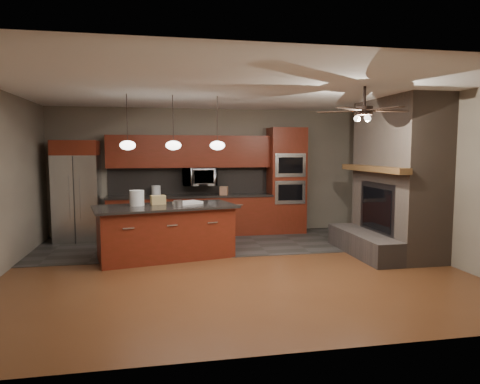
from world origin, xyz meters
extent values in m
plane|color=#58321A|center=(0.00, 0.00, 0.00)|extent=(7.00, 7.00, 0.00)
cube|color=white|center=(0.00, 0.00, 2.80)|extent=(7.00, 6.00, 0.02)
cube|color=gray|center=(0.00, 3.00, 1.40)|extent=(7.00, 0.02, 2.80)
cube|color=gray|center=(3.50, 0.00, 1.40)|extent=(0.02, 6.00, 2.80)
cube|color=#33302E|center=(0.00, 1.80, 0.01)|extent=(7.00, 2.40, 0.01)
cube|color=brown|center=(3.10, 0.40, 1.40)|extent=(0.80, 2.00, 2.80)
cube|color=#4F4541|center=(2.45, 0.40, 0.20)|extent=(0.50, 2.00, 0.40)
cube|color=#2D2D30|center=(2.72, 0.40, 0.83)|extent=(0.05, 1.20, 0.95)
cube|color=black|center=(2.70, 0.40, 0.83)|extent=(0.02, 1.00, 0.75)
cube|color=brown|center=(2.60, 0.40, 1.55)|extent=(0.22, 2.10, 0.10)
cube|color=maroon|center=(-0.48, 2.70, 0.43)|extent=(3.55, 0.60, 0.86)
cube|color=black|center=(-0.48, 2.70, 0.88)|extent=(3.59, 0.64, 0.04)
cube|color=black|center=(-0.48, 2.98, 1.20)|extent=(3.55, 0.03, 0.60)
cube|color=maroon|center=(-0.48, 2.83, 1.85)|extent=(3.55, 0.35, 0.70)
cube|color=maroon|center=(1.70, 2.70, 1.19)|extent=(0.80, 0.60, 2.38)
cube|color=silver|center=(1.70, 2.40, 0.95)|extent=(0.70, 0.03, 0.52)
cube|color=black|center=(1.70, 2.38, 0.95)|extent=(0.55, 0.02, 0.35)
cube|color=silver|center=(1.70, 2.40, 1.55)|extent=(0.70, 0.03, 0.52)
cube|color=black|center=(1.70, 2.38, 1.55)|extent=(0.55, 0.02, 0.35)
imported|color=silver|center=(-0.27, 2.75, 1.30)|extent=(0.73, 0.41, 0.50)
cube|color=silver|center=(-2.82, 2.62, 0.89)|extent=(0.89, 0.72, 1.78)
cube|color=#2D2D30|center=(-2.82, 2.26, 0.89)|extent=(0.02, 0.02, 1.76)
cube|color=silver|center=(-2.92, 2.25, 0.94)|extent=(0.03, 0.03, 0.89)
cube|color=silver|center=(-2.72, 2.25, 0.94)|extent=(0.03, 0.03, 0.89)
cube|color=maroon|center=(-2.82, 2.62, 1.93)|extent=(0.89, 0.72, 0.30)
cube|color=maroon|center=(-1.05, 0.84, 0.44)|extent=(2.39, 1.38, 0.88)
cube|color=black|center=(-1.05, 0.84, 0.90)|extent=(2.57, 1.56, 0.04)
cylinder|color=silver|center=(-1.53, 0.92, 1.05)|extent=(0.26, 0.26, 0.27)
cylinder|color=#A7A7AC|center=(-0.83, 0.70, 0.97)|extent=(0.22, 0.22, 0.10)
cube|color=silver|center=(-0.65, 1.01, 0.94)|extent=(0.55, 0.50, 0.05)
cube|color=#A58A55|center=(-1.17, 1.05, 1.00)|extent=(0.28, 0.23, 0.16)
cylinder|color=silver|center=(-1.22, 2.70, 1.01)|extent=(0.23, 0.23, 0.22)
cube|color=#A57255|center=(0.25, 2.65, 0.99)|extent=(0.20, 0.18, 0.18)
cylinder|color=black|center=(-1.65, 0.70, 2.41)|extent=(0.01, 0.01, 0.78)
ellipsoid|color=white|center=(-1.65, 0.70, 1.96)|extent=(0.26, 0.26, 0.16)
cylinder|color=black|center=(-0.90, 0.70, 2.41)|extent=(0.01, 0.01, 0.78)
ellipsoid|color=white|center=(-0.90, 0.70, 1.96)|extent=(0.26, 0.26, 0.16)
cylinder|color=black|center=(-0.15, 0.70, 2.41)|extent=(0.01, 0.01, 0.78)
ellipsoid|color=white|center=(-0.15, 0.70, 1.96)|extent=(0.26, 0.26, 0.16)
cylinder|color=black|center=(1.80, -0.80, 2.65)|extent=(0.04, 0.04, 0.30)
cylinder|color=black|center=(1.80, -0.80, 2.45)|extent=(0.24, 0.24, 0.12)
cube|color=black|center=(2.18, -0.80, 2.45)|extent=(0.60, 0.12, 0.01)
cube|color=black|center=(1.92, -0.44, 2.45)|extent=(0.30, 0.61, 0.01)
cube|color=black|center=(1.49, -0.58, 2.45)|extent=(0.56, 0.45, 0.01)
cube|color=black|center=(1.49, -1.02, 2.45)|extent=(0.56, 0.45, 0.01)
cube|color=black|center=(1.92, -1.16, 2.45)|extent=(0.30, 0.61, 0.01)
camera|label=1|loc=(-1.15, -6.64, 1.88)|focal=32.00mm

